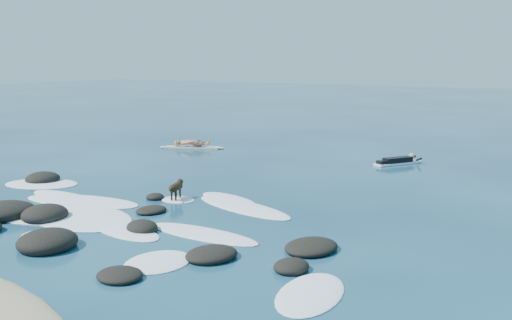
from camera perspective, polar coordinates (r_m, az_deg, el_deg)
The scene contains 6 objects.
ground at distance 17.07m, azimuth -8.54°, elevation -4.83°, with size 160.00×160.00×0.00m, color #0A2642.
reef_rocks at distance 16.00m, azimuth -18.12°, elevation -5.80°, with size 12.89×6.62×0.59m.
breaking_foam at distance 16.82m, azimuth -13.97°, elevation -5.22°, with size 14.58×7.31×0.12m.
standing_surfer_rig at distance 28.19m, azimuth -6.46°, elevation 2.61°, with size 3.06×1.65×1.85m.
paddling_surfer_rig at distance 24.61m, azimuth 14.04°, elevation -0.10°, with size 1.69×2.21×0.42m.
dog at distance 17.91m, azimuth -7.98°, elevation -2.68°, with size 0.45×1.01×0.65m.
Camera 1 is at (10.55, -12.69, 4.36)m, focal length 40.00 mm.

